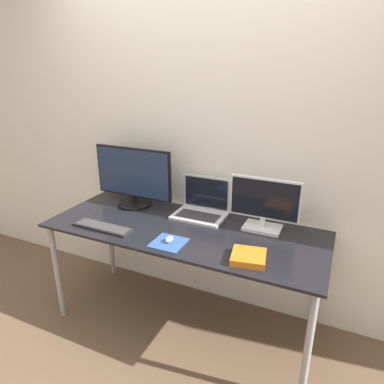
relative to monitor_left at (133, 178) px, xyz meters
name	(u,v)px	position (x,y,z in m)	size (l,w,h in m)	color
ground_plane	(160,357)	(0.52, -0.56, -0.99)	(12.00, 12.00, 0.00)	brown
wall_back	(209,143)	(0.52, 0.22, 0.26)	(7.00, 0.05, 2.50)	silver
desk	(184,238)	(0.52, -0.20, -0.30)	(1.84, 0.72, 0.77)	black
monitor_left	(133,178)	(0.00, 0.00, 0.00)	(0.63, 0.25, 0.45)	black
monitor_right	(264,204)	(0.99, 0.00, -0.05)	(0.45, 0.17, 0.35)	silver
laptop	(202,206)	(0.54, 0.05, -0.16)	(0.36, 0.26, 0.27)	silver
keyboard	(103,227)	(0.04, -0.43, -0.21)	(0.42, 0.12, 0.02)	black
mousepad	(169,243)	(0.52, -0.42, -0.22)	(0.19, 0.19, 0.00)	#2D519E
mouse	(169,239)	(0.52, -0.42, -0.20)	(0.04, 0.07, 0.03)	silver
book	(248,257)	(1.01, -0.41, -0.20)	(0.21, 0.21, 0.04)	orange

